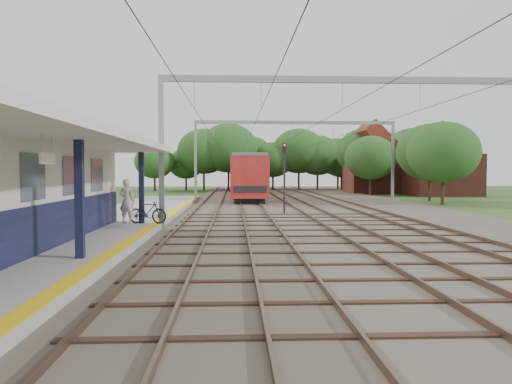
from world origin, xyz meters
name	(u,v)px	position (x,y,z in m)	size (l,w,h in m)	color
ground	(345,344)	(0.00, 0.00, 0.00)	(160.00, 160.00, 0.00)	#2D4C1E
ballast_bed	(309,206)	(4.00, 30.00, 0.05)	(18.00, 90.00, 0.10)	#473D33
platform	(100,230)	(-7.50, 14.00, 0.17)	(5.00, 52.00, 0.35)	gray
yellow_stripe	(153,225)	(-5.25, 14.00, 0.35)	(0.45, 52.00, 0.01)	yellow
canopy	(8,136)	(-7.77, 6.00, 3.64)	(6.40, 20.00, 3.44)	black
rail_tracks	(277,204)	(1.50, 30.00, 0.18)	(11.80, 88.00, 0.15)	brown
catenary_system	(311,129)	(3.39, 25.28, 5.51)	(17.22, 88.00, 7.00)	gray
tree_band	(277,154)	(3.84, 57.12, 4.92)	(31.72, 30.88, 8.82)	#382619
house_near	(442,168)	(21.00, 46.00, 2.99)	(7.00, 6.12, 7.89)	brown
house_far	(381,167)	(16.00, 52.00, 3.23)	(8.00, 6.12, 8.66)	brown
person	(127,201)	(-6.56, 15.00, 1.36)	(0.73, 0.48, 2.02)	beige
bicycle	(148,212)	(-5.60, 14.79, 0.88)	(0.50, 1.77, 1.06)	black
train	(245,175)	(-0.50, 49.99, 2.25)	(3.09, 38.44, 4.04)	black
signal_post	(284,170)	(1.35, 22.77, 2.79)	(0.33, 0.29, 4.41)	black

